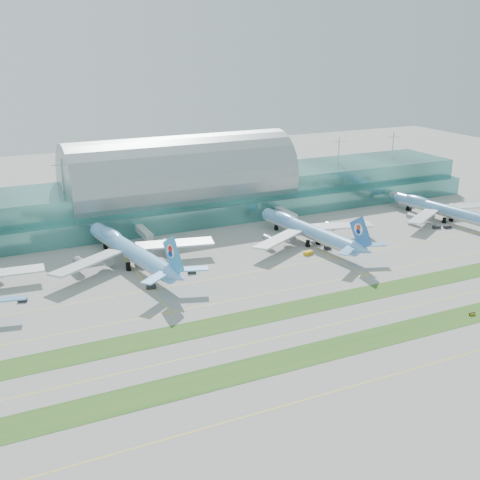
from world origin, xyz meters
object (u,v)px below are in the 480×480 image
terminal (181,190)px  taxiway_sign_east (472,314)px  airliner_c (307,229)px  airliner_b (130,249)px  airliner_d (442,209)px

terminal → taxiway_sign_east: bearing=-72.7°
airliner_c → taxiway_sign_east: airliner_c is taller
airliner_b → airliner_d: bearing=-12.2°
terminal → airliner_b: 74.99m
terminal → airliner_c: terminal is taller
airliner_c → airliner_d: airliner_c is taller
airliner_b → terminal: bearing=43.1°
terminal → airliner_d: size_ratio=4.69×
taxiway_sign_east → terminal: bearing=110.6°
airliner_b → taxiway_sign_east: bearing=-56.6°
airliner_b → airliner_c: airliner_b is taller
airliner_c → airliner_d: bearing=-6.9°
airliner_b → taxiway_sign_east: 135.31m
terminal → taxiway_sign_east: size_ratio=134.72×
airliner_b → airliner_c: 82.55m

